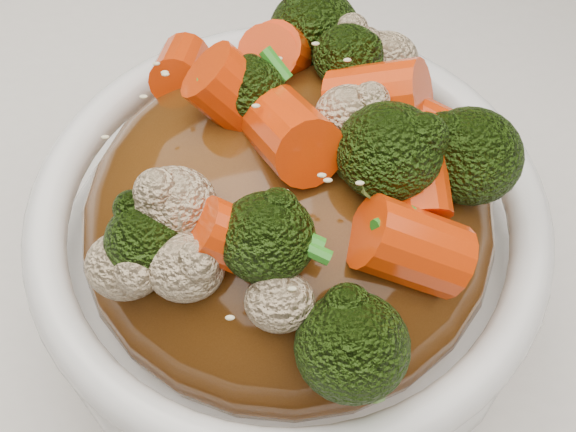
{
  "coord_description": "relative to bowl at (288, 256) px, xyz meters",
  "views": [
    {
      "loc": [
        0.04,
        -0.23,
        1.13
      ],
      "look_at": [
        0.04,
        -0.03,
        0.83
      ],
      "focal_mm": 50.0,
      "sensor_mm": 36.0,
      "label": 1
    }
  ],
  "objects": [
    {
      "name": "tablecloth",
      "position": [
        -0.04,
        0.03,
        -0.07
      ],
      "size": [
        1.2,
        0.8,
        0.04
      ],
      "primitive_type": "cube",
      "color": "white",
      "rests_on": "dining_table"
    },
    {
      "name": "bowl",
      "position": [
        0.0,
        0.0,
        0.0
      ],
      "size": [
        0.3,
        0.3,
        0.09
      ],
      "primitive_type": null,
      "rotation": [
        0.0,
        0.0,
        -0.34
      ],
      "color": "white",
      "rests_on": "tablecloth"
    },
    {
      "name": "sauce_base",
      "position": [
        0.0,
        0.0,
        0.03
      ],
      "size": [
        0.24,
        0.24,
        0.1
      ],
      "primitive_type": "ellipsoid",
      "rotation": [
        0.0,
        0.0,
        -0.34
      ],
      "color": "#4D290D",
      "rests_on": "bowl"
    },
    {
      "name": "carrots",
      "position": [
        0.0,
        0.0,
        0.1
      ],
      "size": [
        0.24,
        0.24,
        0.05
      ],
      "primitive_type": null,
      "rotation": [
        0.0,
        0.0,
        -0.34
      ],
      "color": "#E73C07",
      "rests_on": "sauce_base"
    },
    {
      "name": "broccoli",
      "position": [
        0.0,
        0.0,
        0.1
      ],
      "size": [
        0.24,
        0.24,
        0.05
      ],
      "primitive_type": null,
      "rotation": [
        0.0,
        0.0,
        -0.34
      ],
      "color": "black",
      "rests_on": "sauce_base"
    },
    {
      "name": "cauliflower",
      "position": [
        0.0,
        0.0,
        0.1
      ],
      "size": [
        0.24,
        0.24,
        0.04
      ],
      "primitive_type": null,
      "rotation": [
        0.0,
        0.0,
        -0.34
      ],
      "color": "beige",
      "rests_on": "sauce_base"
    },
    {
      "name": "scallions",
      "position": [
        0.0,
        0.0,
        0.1
      ],
      "size": [
        0.18,
        0.18,
        0.02
      ],
      "primitive_type": null,
      "rotation": [
        0.0,
        0.0,
        -0.34
      ],
      "color": "#2A811D",
      "rests_on": "sauce_base"
    },
    {
      "name": "sesame_seeds",
      "position": [
        0.0,
        0.0,
        0.1
      ],
      "size": [
        0.21,
        0.21,
        0.01
      ],
      "primitive_type": null,
      "rotation": [
        0.0,
        0.0,
        -0.34
      ],
      "color": "beige",
      "rests_on": "sauce_base"
    }
  ]
}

